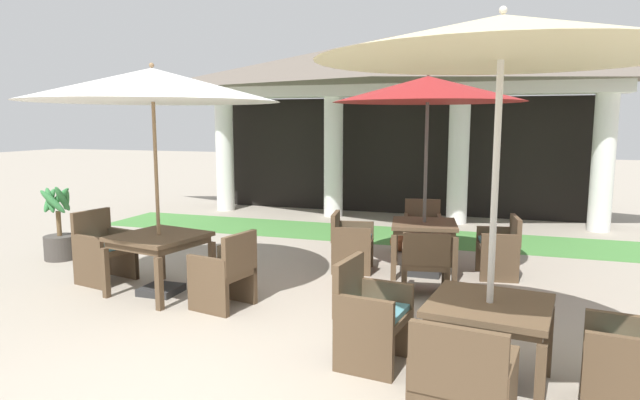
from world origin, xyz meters
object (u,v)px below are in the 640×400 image
patio_table_mid_left (489,314)px  patio_umbrella_mid_right (152,86)px  patio_chair_near_foreground_east (500,247)px  patio_table_mid_right (159,242)px  patio_chair_mid_left_west (370,316)px  terracotta_urn (400,242)px  patio_chair_near_foreground_north (422,230)px  patio_chair_near_foreground_west (351,243)px  patio_chair_mid_right_west (104,250)px  patio_chair_mid_left_south (462,391)px  patio_umbrella_near_foreground (428,91)px  patio_chair_mid_right_east (225,273)px  patio_table_near_foreground (424,230)px  patio_umbrella_mid_left (502,40)px  patio_chair_near_foreground_south (425,265)px  patio_chair_mid_left_east (632,360)px  potted_palm_left_edge (60,236)px

patio_table_mid_left → patio_umbrella_mid_right: (-3.87, 1.24, 1.90)m
patio_chair_near_foreground_east → patio_table_mid_right: patio_chair_near_foreground_east is taller
patio_chair_mid_left_west → patio_umbrella_mid_right: (-2.89, 1.11, 2.08)m
patio_chair_near_foreground_east → patio_table_mid_left: size_ratio=0.82×
terracotta_urn → patio_chair_near_foreground_north: bearing=-28.7°
patio_chair_near_foreground_west → patio_chair_mid_right_west: bearing=-71.2°
patio_chair_mid_left_south → patio_umbrella_mid_right: 4.82m
patio_umbrella_near_foreground → patio_chair_mid_right_east: bearing=-132.5°
patio_chair_near_foreground_north → patio_table_mid_right: size_ratio=0.77×
patio_chair_mid_left_west → patio_chair_mid_right_east: (-1.88, 0.90, -0.02)m
patio_umbrella_near_foreground → patio_chair_near_foreground_west: size_ratio=3.34×
patio_umbrella_mid_right → patio_chair_mid_right_west: bearing=168.3°
patio_chair_mid_left_west → patio_table_mid_right: size_ratio=0.81×
patio_table_near_foreground → patio_chair_near_foreground_north: bearing=98.8°
patio_chair_near_foreground_east → patio_table_mid_left: 3.31m
patio_umbrella_mid_left → terracotta_urn: size_ratio=7.48×
patio_table_mid_right → patio_chair_mid_right_east: bearing=-11.7°
patio_table_near_foreground → patio_table_mid_left: patio_table_near_foreground is taller
patio_umbrella_near_foreground → patio_chair_near_foreground_north: 2.32m
patio_chair_mid_left_south → terracotta_urn: 5.51m
patio_chair_mid_left_west → terracotta_urn: bearing=-165.8°
patio_chair_near_foreground_south → patio_chair_mid_left_east: size_ratio=0.87×
patio_umbrella_near_foreground → patio_chair_near_foreground_north: bearing=98.8°
patio_chair_near_foreground_south → patio_chair_mid_right_west: patio_chair_mid_right_west is taller
patio_chair_near_foreground_north → patio_chair_near_foreground_east: 1.44m
patio_table_near_foreground → potted_palm_left_edge: potted_palm_left_edge is taller
patio_table_mid_left → patio_chair_mid_left_south: size_ratio=1.12×
patio_chair_near_foreground_west → patio_chair_near_foreground_south: (1.16, -0.85, -0.01)m
patio_umbrella_near_foreground → patio_chair_mid_left_south: bearing=-79.1°
patio_table_mid_left → patio_umbrella_mid_left: size_ratio=0.35×
patio_umbrella_near_foreground → patio_umbrella_mid_left: size_ratio=0.94×
patio_umbrella_near_foreground → patio_chair_mid_left_east: bearing=-59.8°
patio_chair_near_foreground_south → potted_palm_left_edge: (-5.55, 0.06, -0.02)m
patio_chair_mid_left_south → patio_chair_mid_right_west: patio_chair_mid_right_west is taller
patio_table_near_foreground → patio_chair_mid_right_east: bearing=-132.5°
patio_umbrella_mid_left → patio_chair_mid_left_west: bearing=172.2°
patio_chair_near_foreground_north → patio_chair_mid_left_west: size_ratio=0.95×
patio_chair_mid_left_east → potted_palm_left_edge: 7.67m
patio_chair_mid_left_west → patio_chair_mid_left_south: size_ratio=1.01×
patio_chair_near_foreground_north → potted_palm_left_edge: bearing=11.5°
patio_chair_mid_left_west → terracotta_urn: 4.26m
patio_chair_mid_left_east → patio_table_mid_right: (-4.85, 1.38, 0.21)m
patio_chair_mid_left_south → patio_chair_mid_left_west: bearing=135.0°
patio_chair_near_foreground_east → patio_umbrella_mid_left: bearing=169.9°
patio_table_mid_left → patio_chair_mid_right_east: size_ratio=1.16×
patio_chair_mid_left_south → potted_palm_left_edge: (-6.19, 3.19, -0.06)m
terracotta_urn → patio_chair_mid_left_south: bearing=-76.1°
patio_chair_near_foreground_east → patio_chair_near_foreground_south: 1.43m
patio_umbrella_near_foreground → patio_umbrella_mid_right: (-2.94, -1.91, 0.01)m
patio_chair_mid_left_east → patio_chair_mid_left_west: 1.98m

